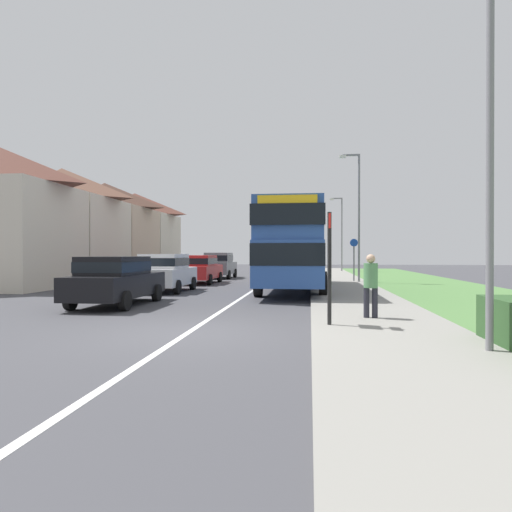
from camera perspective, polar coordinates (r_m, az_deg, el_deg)
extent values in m
plane|color=#424247|center=(9.81, -8.65, -9.59)|extent=(120.00, 120.00, 0.00)
cube|color=silver|center=(17.58, -1.66, -5.17)|extent=(0.14, 60.00, 0.01)
cube|color=gray|center=(15.48, 12.85, -5.72)|extent=(3.20, 68.00, 0.12)
cube|color=#517F42|center=(16.50, 27.93, -5.45)|extent=(6.00, 68.00, 0.08)
cube|color=#284C93|center=(20.58, 4.69, -0.69)|extent=(2.50, 10.89, 1.65)
cube|color=#284C93|center=(20.61, 4.69, 3.76)|extent=(2.45, 10.68, 1.55)
cube|color=black|center=(20.57, 4.69, 0.23)|extent=(2.52, 10.95, 0.76)
cube|color=black|center=(20.62, 4.69, 3.98)|extent=(2.52, 10.95, 0.72)
cube|color=gold|center=(15.28, 3.95, 6.83)|extent=(2.00, 0.08, 0.44)
cylinder|color=black|center=(24.05, 2.00, -2.51)|extent=(0.30, 1.00, 1.00)
cylinder|color=black|center=(23.97, 7.98, -2.52)|extent=(0.30, 1.00, 1.00)
cylinder|color=black|center=(17.72, 0.28, -3.52)|extent=(0.30, 1.00, 1.00)
cylinder|color=black|center=(17.61, 8.41, -3.55)|extent=(0.30, 1.00, 1.00)
cube|color=black|center=(15.44, -17.02, -3.53)|extent=(1.73, 4.47, 0.71)
cube|color=black|center=(15.21, -17.37, -1.16)|extent=(1.52, 2.46, 0.58)
cube|color=black|center=(15.21, -17.37, -1.27)|extent=(1.56, 2.48, 0.32)
cylinder|color=black|center=(17.08, -17.75, -4.35)|extent=(0.20, 0.60, 0.60)
cylinder|color=black|center=(16.45, -12.35, -4.53)|extent=(0.20, 0.60, 0.60)
cylinder|color=black|center=(14.61, -22.28, -5.15)|extent=(0.20, 0.60, 0.60)
cylinder|color=black|center=(13.87, -16.12, -5.43)|extent=(0.20, 0.60, 0.60)
cube|color=silver|center=(20.40, -11.27, -2.53)|extent=(1.83, 3.99, 0.75)
cube|color=silver|center=(20.19, -11.45, -0.63)|extent=(1.61, 2.20, 0.61)
cube|color=black|center=(20.19, -11.45, -0.72)|extent=(1.64, 2.22, 0.34)
cylinder|color=black|center=(21.88, -12.49, -3.32)|extent=(0.20, 0.60, 0.60)
cylinder|color=black|center=(21.36, -7.95, -3.41)|extent=(0.20, 0.60, 0.60)
cylinder|color=black|center=(19.57, -14.89, -3.75)|extent=(0.20, 0.60, 0.60)
cylinder|color=black|center=(18.98, -9.86, -3.87)|extent=(0.20, 0.60, 0.60)
cube|color=#B21E1E|center=(25.67, -7.06, -1.99)|extent=(1.76, 4.39, 0.71)
cube|color=#B21E1E|center=(25.44, -7.18, -0.56)|extent=(1.55, 2.42, 0.58)
cube|color=black|center=(25.44, -7.18, -0.63)|extent=(1.59, 2.44, 0.32)
cylinder|color=black|center=(27.21, -8.14, -2.60)|extent=(0.20, 0.60, 0.60)
cylinder|color=black|center=(26.82, -4.57, -2.64)|extent=(0.20, 0.60, 0.60)
cylinder|color=black|center=(24.60, -9.78, -2.92)|extent=(0.20, 0.60, 0.60)
cylinder|color=black|center=(24.16, -5.84, -2.97)|extent=(0.20, 0.60, 0.60)
cube|color=slate|center=(31.03, -4.63, -1.51)|extent=(1.77, 4.05, 0.79)
cube|color=slate|center=(30.82, -4.70, -0.19)|extent=(1.56, 2.23, 0.65)
cube|color=black|center=(30.82, -4.70, -0.25)|extent=(1.60, 2.25, 0.36)
cylinder|color=black|center=(32.45, -5.69, -2.13)|extent=(0.20, 0.60, 0.60)
cylinder|color=black|center=(32.12, -2.66, -2.15)|extent=(0.20, 0.60, 0.60)
cylinder|color=black|center=(30.01, -6.73, -2.33)|extent=(0.20, 0.60, 0.60)
cylinder|color=black|center=(29.65, -3.46, -2.36)|extent=(0.20, 0.60, 0.60)
cylinder|color=#23232D|center=(11.47, 13.70, -6.01)|extent=(0.14, 0.14, 0.85)
cylinder|color=#23232D|center=(11.49, 14.70, -6.00)|extent=(0.14, 0.14, 0.85)
cylinder|color=#518C56|center=(11.42, 14.21, -2.39)|extent=(0.34, 0.34, 0.60)
sphere|color=tan|center=(11.41, 14.21, -0.33)|extent=(0.22, 0.22, 0.22)
cylinder|color=black|center=(10.12, 9.21, -1.88)|extent=(0.09, 0.09, 2.60)
cube|color=red|center=(10.13, 9.21, 4.35)|extent=(0.04, 0.44, 0.32)
cube|color=black|center=(10.13, 9.21, -0.46)|extent=(0.06, 0.52, 0.68)
cylinder|color=slate|center=(26.39, 12.19, -1.07)|extent=(0.08, 0.08, 2.10)
cylinder|color=blue|center=(26.39, 12.20, 1.65)|extent=(0.44, 0.03, 0.44)
cylinder|color=slate|center=(8.57, 27.33, 16.11)|extent=(0.12, 0.12, 8.05)
cylinder|color=slate|center=(25.87, 12.81, 4.56)|extent=(0.12, 0.12, 7.20)
cube|color=slate|center=(26.33, 11.82, 12.30)|extent=(0.90, 0.10, 0.10)
cube|color=silver|center=(26.28, 10.82, 12.16)|extent=(0.36, 0.20, 0.14)
cylinder|color=slate|center=(41.57, 10.72, 2.61)|extent=(0.12, 0.12, 6.70)
cube|color=slate|center=(41.81, 10.11, 7.13)|extent=(0.90, 0.10, 0.10)
cube|color=silver|center=(41.77, 9.49, 7.04)|extent=(0.36, 0.20, 0.14)
cube|color=beige|center=(30.14, -23.20, 1.84)|extent=(6.54, 5.69, 5.00)
pyramid|color=brown|center=(30.43, -23.21, 8.34)|extent=(6.54, 5.69, 1.89)
cube|color=#C1A88E|center=(35.29, -18.48, 1.63)|extent=(6.54, 5.69, 5.00)
pyramid|color=#4C3328|center=(35.53, -18.49, 7.19)|extent=(6.54, 5.69, 1.89)
cube|color=beige|center=(40.61, -14.98, 1.46)|extent=(6.54, 5.69, 5.00)
pyramid|color=brown|center=(40.82, -14.99, 6.30)|extent=(6.54, 5.69, 1.89)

